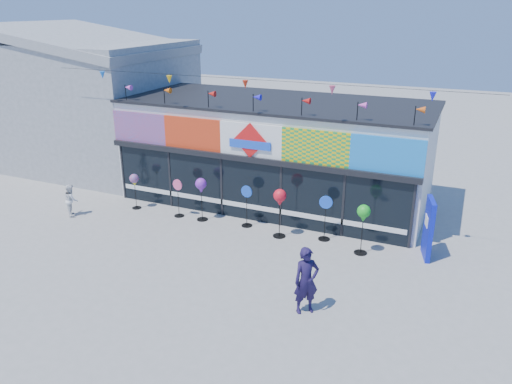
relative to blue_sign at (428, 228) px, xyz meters
The scene contains 13 objects.
ground 7.10m from the blue_sign, 154.90° to the right, with size 80.00×80.00×0.00m, color gray.
kite_shop 7.10m from the blue_sign, 155.06° to the left, with size 16.00×5.70×5.31m.
neighbour_building 17.00m from the blue_sign, 166.20° to the left, with size 8.18×7.20×6.87m.
blue_sign is the anchor object (origin of this frame).
spinner_0 11.03m from the blue_sign, behind, with size 0.36×0.36×1.44m.
spinner_1 9.04m from the blue_sign, behind, with size 0.42×0.38×1.49m.
spinner_2 8.06m from the blue_sign, behind, with size 0.42×0.42×1.66m.
spinner_3 6.27m from the blue_sign, behind, with size 0.44×0.40×1.57m.
spinner_4 4.90m from the blue_sign, behind, with size 0.45×0.45×1.76m.
spinner_5 3.35m from the blue_sign, behind, with size 0.45×0.41×1.61m.
spinner_6 2.08m from the blue_sign, 162.59° to the right, with size 0.43×0.43×1.70m.
adult_man 5.18m from the blue_sign, 119.73° to the right, with size 0.67×0.44×1.85m, color #1B1239.
child 13.01m from the blue_sign, behind, with size 0.60×0.35×1.24m, color white.
Camera 1 is at (7.13, -12.36, 7.60)m, focal length 35.00 mm.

